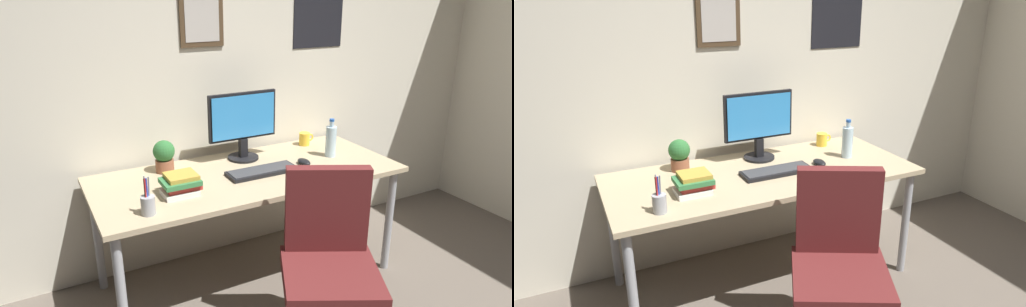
% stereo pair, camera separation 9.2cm
% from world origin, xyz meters
% --- Properties ---
extents(wall_back, '(4.40, 0.10, 2.60)m').
position_xyz_m(wall_back, '(0.00, 2.15, 1.30)').
color(wall_back, beige).
rests_on(wall_back, ground_plane).
extents(desk, '(1.84, 0.77, 0.74)m').
position_xyz_m(desk, '(-0.12, 1.68, 0.67)').
color(desk, tan).
rests_on(desk, ground_plane).
extents(office_chair, '(0.62, 0.62, 0.95)m').
position_xyz_m(office_chair, '(-0.04, 0.97, 0.53)').
color(office_chair, '#591E1E').
rests_on(office_chair, ground_plane).
extents(monitor, '(0.46, 0.20, 0.43)m').
position_xyz_m(monitor, '(-0.04, 1.91, 0.98)').
color(monitor, black).
rests_on(monitor, desk).
extents(keyboard, '(0.43, 0.15, 0.03)m').
position_xyz_m(keyboard, '(-0.05, 1.63, 0.75)').
color(keyboard, black).
rests_on(keyboard, desk).
extents(computer_mouse, '(0.06, 0.11, 0.04)m').
position_xyz_m(computer_mouse, '(0.25, 1.63, 0.75)').
color(computer_mouse, black).
rests_on(computer_mouse, desk).
extents(water_bottle, '(0.07, 0.07, 0.25)m').
position_xyz_m(water_bottle, '(0.49, 1.69, 0.84)').
color(water_bottle, silver).
rests_on(water_bottle, desk).
extents(coffee_mug_near, '(0.11, 0.07, 0.09)m').
position_xyz_m(coffee_mug_near, '(0.47, 1.96, 0.78)').
color(coffee_mug_near, yellow).
rests_on(coffee_mug_near, desk).
extents(potted_plant, '(0.13, 0.13, 0.19)m').
position_xyz_m(potted_plant, '(-0.56, 1.93, 0.84)').
color(potted_plant, brown).
rests_on(potted_plant, desk).
extents(pen_cup, '(0.07, 0.07, 0.20)m').
position_xyz_m(pen_cup, '(-0.80, 1.42, 0.79)').
color(pen_cup, '#9EA0A5').
rests_on(pen_cup, desk).
extents(book_stack_left, '(0.20, 0.17, 0.11)m').
position_xyz_m(book_stack_left, '(-0.58, 1.57, 0.79)').
color(book_stack_left, silver).
rests_on(book_stack_left, desk).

